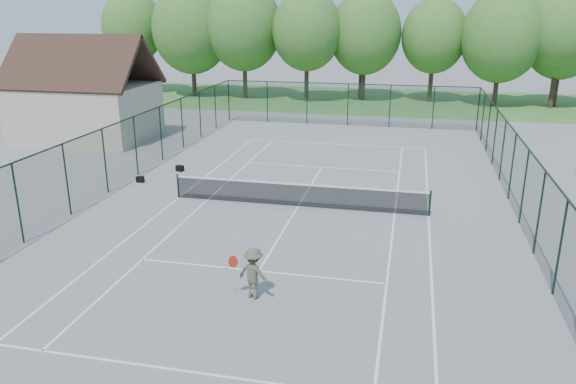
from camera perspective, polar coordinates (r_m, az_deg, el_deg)
name	(u,v)px	position (r m, az deg, el deg)	size (l,w,h in m)	color
ground	(298,206)	(24.21, 1.02, -1.48)	(140.00, 140.00, 0.00)	gray
grass_far	(362,100)	(53.16, 7.56, 9.25)	(80.00, 16.00, 0.01)	#4C8639
court_lines	(298,206)	(24.21, 1.02, -1.47)	(11.05, 23.85, 0.01)	white
tennis_net	(298,194)	(24.02, 1.03, -0.18)	(11.08, 0.08, 1.10)	black
fence_enclosure	(298,172)	(23.73, 1.04, 2.07)	(18.05, 36.05, 3.02)	#193321
utility_building	(84,91)	(38.62, -20.02, 9.65)	(8.60, 6.27, 6.63)	beige
tree_line_far	(365,33)	(52.58, 7.84, 15.70)	(39.40, 6.40, 9.70)	#3E2D20
sports_bag_a	(140,179)	(28.45, -14.79, 1.25)	(0.37, 0.22, 0.29)	black
sports_bag_b	(180,168)	(29.93, -10.93, 2.38)	(0.40, 0.24, 0.31)	black
tennis_player	(254,273)	(16.56, -3.52, -8.25)	(1.93, 0.90, 1.57)	#50553C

